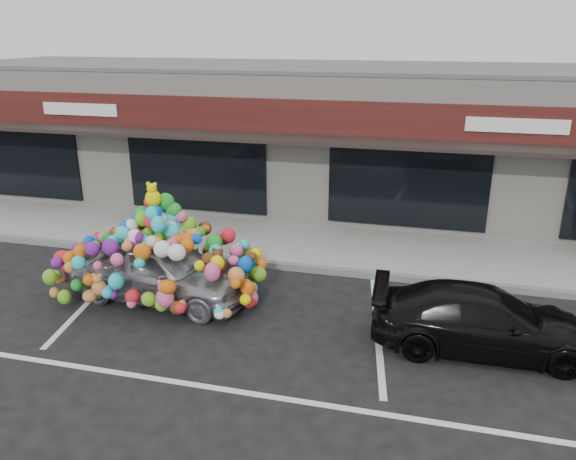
# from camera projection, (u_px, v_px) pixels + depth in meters

# --- Properties ---
(ground) EXTENTS (90.00, 90.00, 0.00)m
(ground) POSITION_uv_depth(u_px,v_px,m) (234.00, 317.00, 11.09)
(ground) COLOR black
(ground) RESTS_ON ground
(shop_building) EXTENTS (24.00, 7.20, 4.31)m
(shop_building) POSITION_uv_depth(u_px,v_px,m) (319.00, 134.00, 18.07)
(shop_building) COLOR beige
(shop_building) RESTS_ON ground
(sidewalk) EXTENTS (26.00, 3.00, 0.15)m
(sidewalk) POSITION_uv_depth(u_px,v_px,m) (284.00, 243.00, 14.72)
(sidewalk) COLOR gray
(sidewalk) RESTS_ON ground
(kerb) EXTENTS (26.00, 0.18, 0.16)m
(kerb) POSITION_uv_depth(u_px,v_px,m) (269.00, 265.00, 13.35)
(kerb) COLOR slate
(kerb) RESTS_ON ground
(parking_stripe_left) EXTENTS (0.73, 4.37, 0.01)m
(parking_stripe_left) POSITION_uv_depth(u_px,v_px,m) (96.00, 294.00, 12.01)
(parking_stripe_left) COLOR silver
(parking_stripe_left) RESTS_ON ground
(parking_stripe_mid) EXTENTS (0.73, 4.37, 0.01)m
(parking_stripe_mid) POSITION_uv_depth(u_px,v_px,m) (377.00, 329.00, 10.63)
(parking_stripe_mid) COLOR silver
(parking_stripe_mid) RESTS_ON ground
(lane_line) EXTENTS (14.00, 0.12, 0.01)m
(lane_line) POSITION_uv_depth(u_px,v_px,m) (308.00, 403.00, 8.53)
(lane_line) COLOR silver
(lane_line) RESTS_ON ground
(toy_car) EXTENTS (2.86, 4.36, 2.44)m
(toy_car) POSITION_uv_depth(u_px,v_px,m) (160.00, 262.00, 11.58)
(toy_car) COLOR gray
(toy_car) RESTS_ON ground
(black_sedan) EXTENTS (1.70, 3.93, 1.13)m
(black_sedan) POSITION_uv_depth(u_px,v_px,m) (484.00, 320.00, 9.81)
(black_sedan) COLOR black
(black_sedan) RESTS_ON ground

